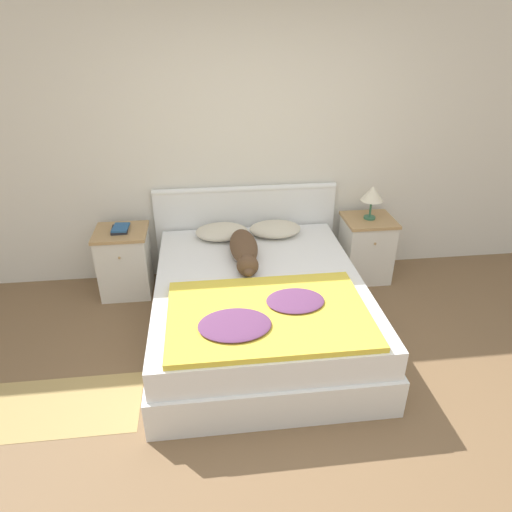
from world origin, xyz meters
name	(u,v)px	position (x,y,z in m)	size (l,w,h in m)	color
ground_plane	(293,427)	(0.00, 0.00, 0.00)	(16.00, 16.00, 0.00)	brown
wall_back	(255,148)	(0.00, 2.13, 1.27)	(9.00, 0.06, 2.55)	silver
bed	(259,307)	(-0.10, 1.01, 0.26)	(1.68, 2.05, 0.52)	white
headboard	(246,229)	(-0.10, 2.06, 0.49)	(1.76, 0.06, 0.93)	white
nightstand_left	(125,262)	(-1.27, 1.81, 0.32)	(0.47, 0.45, 0.64)	silver
nightstand_right	(366,248)	(1.07, 1.81, 0.32)	(0.47, 0.45, 0.64)	silver
pillow_left	(222,232)	(-0.35, 1.81, 0.58)	(0.48, 0.35, 0.12)	beige
pillow_right	(275,229)	(0.15, 1.81, 0.58)	(0.48, 0.35, 0.12)	beige
quilt	(267,314)	(-0.11, 0.50, 0.55)	(1.38, 0.94, 0.07)	yellow
dog	(244,250)	(-0.18, 1.37, 0.61)	(0.24, 0.85, 0.19)	brown
book_stack	(120,229)	(-1.26, 1.81, 0.66)	(0.16, 0.21, 0.04)	#232328
table_lamp	(372,194)	(1.07, 1.82, 0.88)	(0.21, 0.21, 0.32)	#336B4C
rug	(64,406)	(-1.53, 0.36, 0.00)	(1.05, 0.56, 0.00)	tan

